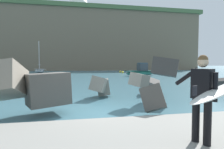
{
  "coord_description": "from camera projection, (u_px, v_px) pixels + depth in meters",
  "views": [
    {
      "loc": [
        -0.62,
        -7.36,
        1.83
      ],
      "look_at": [
        0.94,
        0.5,
        1.4
      ],
      "focal_mm": 30.87,
      "sensor_mm": 36.0,
      "label": 1
    }
  ],
  "objects": [
    {
      "name": "ground_plane",
      "position": [
        91.0,
        112.0,
        7.43
      ],
      "size": [
        400.0,
        400.0,
        0.0
      ],
      "primitive_type": "plane",
      "color": "#42707F"
    },
    {
      "name": "breakwater_jetty",
      "position": [
        21.0,
        85.0,
        8.23
      ],
      "size": [
        26.99,
        6.15,
        2.23
      ],
      "color": "#3D3A38",
      "rests_on": "ground"
    },
    {
      "name": "surfer_with_board",
      "position": [
        208.0,
        92.0,
        3.76
      ],
      "size": [
        2.04,
        1.48,
        1.78
      ],
      "color": "black",
      "rests_on": "walkway_path"
    },
    {
      "name": "boat_near_left",
      "position": [
        40.0,
        70.0,
        41.65
      ],
      "size": [
        3.3,
        4.9,
        6.83
      ],
      "color": "white",
      "rests_on": "ground"
    },
    {
      "name": "boat_near_centre",
      "position": [
        141.0,
        72.0,
        30.48
      ],
      "size": [
        5.52,
        3.18,
        2.07
      ],
      "color": "#1E6656",
      "rests_on": "ground"
    },
    {
      "name": "mooring_buoy_inner",
      "position": [
        123.0,
        72.0,
        39.35
      ],
      "size": [
        0.44,
        0.44,
        0.44
      ],
      "color": "yellow",
      "rests_on": "ground"
    },
    {
      "name": "mooring_buoy_middle",
      "position": [
        120.0,
        72.0,
        41.65
      ],
      "size": [
        0.44,
        0.44,
        0.44
      ],
      "color": "yellow",
      "rests_on": "ground"
    },
    {
      "name": "headland_bluff",
      "position": [
        36.0,
        44.0,
        72.76
      ],
      "size": [
        107.6,
        45.76,
        18.91
      ],
      "color": "#756651",
      "rests_on": "ground"
    },
    {
      "name": "radar_dome",
      "position": [
        79.0,
        8.0,
        77.97
      ],
      "size": [
        7.73,
        7.73,
        10.44
      ],
      "color": "silver",
      "rests_on": "headland_bluff"
    },
    {
      "name": "station_building_central",
      "position": [
        29.0,
        12.0,
        73.51
      ],
      "size": [
        8.22,
        6.77,
        5.73
      ],
      "color": "silver",
      "rests_on": "headland_bluff"
    },
    {
      "name": "station_building_east",
      "position": [
        54.0,
        16.0,
        78.26
      ],
      "size": [
        7.41,
        8.01,
        5.07
      ],
      "color": "silver",
      "rests_on": "headland_bluff"
    },
    {
      "name": "station_building_annex",
      "position": [
        22.0,
        13.0,
        74.89
      ],
      "size": [
        7.71,
        6.29,
        6.03
      ],
      "color": "beige",
      "rests_on": "headland_bluff"
    }
  ]
}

